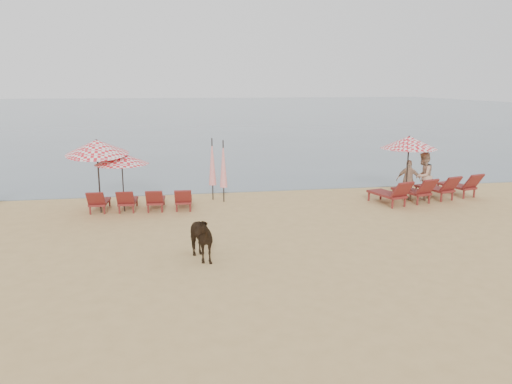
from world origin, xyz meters
TOP-DOWN VIEW (x-y plane):
  - ground at (0.00, 0.00)m, footprint 120.00×120.00m
  - sea at (0.00, 80.00)m, footprint 160.00×140.00m
  - lounger_cluster_left at (-3.78, 7.55)m, footprint 3.70×1.74m
  - lounger_cluster_right at (7.28, 7.25)m, footprint 4.72×2.99m
  - umbrella_open_left_a at (-4.40, 7.54)m, footprint 1.89×1.89m
  - umbrella_open_left_b at (-5.22, 7.51)m, footprint 2.14×2.19m
  - umbrella_open_right at (6.33, 7.18)m, footprint 2.13×2.13m
  - umbrella_closed_left at (-0.68, 8.40)m, footprint 0.30×0.30m
  - umbrella_closed_right at (-1.07, 8.88)m, footprint 0.30×0.30m
  - cow at (-2.09, 1.99)m, footprint 1.11×1.60m
  - beachgoer_right_a at (7.14, 7.42)m, footprint 1.17×1.13m
  - beachgoer_right_b at (6.59, 7.52)m, footprint 1.01×0.71m

SIDE VIEW (x-z plane):
  - ground at x=0.00m, z-range 0.00..0.00m
  - sea at x=0.00m, z-range -0.03..0.03m
  - lounger_cluster_left at x=-3.78m, z-range 0.11..0.69m
  - lounger_cluster_right at x=7.28m, z-range 0.14..0.83m
  - cow at x=-2.09m, z-range 0.00..1.24m
  - beachgoer_right_b at x=6.59m, z-range 0.00..1.59m
  - beachgoer_right_a at x=7.14m, z-range 0.00..1.90m
  - umbrella_closed_left at x=-0.68m, z-range 0.28..2.70m
  - umbrella_closed_right at x=-1.07m, z-range 0.28..2.74m
  - umbrella_open_left_a at x=-4.40m, z-range 0.86..3.01m
  - umbrella_open_right at x=6.33m, z-range 1.04..3.63m
  - umbrella_open_left_b at x=-5.22m, z-range 1.00..3.73m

